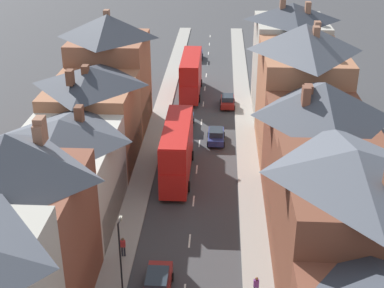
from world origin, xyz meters
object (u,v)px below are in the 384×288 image
object	(u,v)px
double_decker_bus_lead	(191,74)
car_parked_left_b	(185,121)
double_decker_bus_mid_street	(177,149)
pedestrian_mid_right	(256,286)
car_parked_left_a	(197,54)
car_parked_right_a	(158,284)
car_mid_black	(216,136)
pedestrian_far_left	(123,246)
street_lamp	(120,251)
car_near_blue	(228,101)

from	to	relation	value
double_decker_bus_lead	car_parked_left_b	bearing A→B (deg)	-89.95
double_decker_bus_mid_street	pedestrian_mid_right	xyz separation A→B (m)	(6.63, -16.91, -1.78)
double_decker_bus_mid_street	car_parked_left_a	xyz separation A→B (m)	(0.01, 39.76, -1.97)
car_parked_left_a	car_parked_right_a	size ratio (longest dim) A/B	0.91
car_parked_right_a	double_decker_bus_lead	bearing A→B (deg)	90.01
car_parked_left_b	pedestrian_mid_right	bearing A→B (deg)	-76.94
double_decker_bus_lead	double_decker_bus_mid_street	world-z (taller)	same
car_parked_left_a	car_parked_right_a	bearing A→B (deg)	-90.00
car_mid_black	pedestrian_far_left	size ratio (longest dim) A/B	2.49
car_mid_black	street_lamp	bearing A→B (deg)	-103.97
double_decker_bus_lead	car_parked_right_a	xyz separation A→B (m)	(0.01, -39.77, -1.97)
car_near_blue	pedestrian_far_left	xyz separation A→B (m)	(-7.91, -31.45, 0.22)
car_parked_left_b	double_decker_bus_lead	bearing A→B (deg)	90.05
double_decker_bus_lead	car_near_blue	world-z (taller)	double_decker_bus_lead
pedestrian_mid_right	pedestrian_far_left	distance (m)	10.39
pedestrian_far_left	street_lamp	distance (m)	4.21
double_decker_bus_mid_street	car_parked_right_a	distance (m)	16.93
double_decker_bus_lead	double_decker_bus_mid_street	bearing A→B (deg)	-90.00
pedestrian_far_left	street_lamp	size ratio (longest dim) A/B	0.29
car_mid_black	double_decker_bus_lead	bearing A→B (deg)	103.38
double_decker_bus_mid_street	street_lamp	bearing A→B (deg)	-98.39
double_decker_bus_mid_street	pedestrian_far_left	world-z (taller)	double_decker_bus_mid_street
pedestrian_far_left	pedestrian_mid_right	bearing A→B (deg)	-22.07
car_parked_left_a	car_mid_black	xyz separation A→B (m)	(3.60, -31.99, -0.05)
car_near_blue	pedestrian_mid_right	bearing A→B (deg)	-87.21
car_mid_black	pedestrian_far_left	xyz separation A→B (m)	(-6.61, -20.78, 0.23)
double_decker_bus_lead	car_parked_left_a	bearing A→B (deg)	89.97
double_decker_bus_mid_street	pedestrian_mid_right	distance (m)	18.25
double_decker_bus_mid_street	car_parked_left_a	distance (m)	39.81
double_decker_bus_lead	car_mid_black	distance (m)	15.73
car_parked_left_a	pedestrian_far_left	distance (m)	52.85
double_decker_bus_mid_street	car_mid_black	xyz separation A→B (m)	(3.61, 7.78, -2.01)
double_decker_bus_mid_street	car_near_blue	distance (m)	19.19
car_near_blue	street_lamp	distance (m)	35.84
double_decker_bus_mid_street	car_parked_right_a	size ratio (longest dim) A/B	2.56
car_parked_left_a	street_lamp	xyz separation A→B (m)	(-2.45, -56.31, 2.39)
car_parked_left_a	double_decker_bus_lead	bearing A→B (deg)	-90.03
car_near_blue	car_parked_right_a	distance (m)	35.60
double_decker_bus_lead	car_near_blue	bearing A→B (deg)	-42.57
car_parked_left_a	pedestrian_mid_right	world-z (taller)	pedestrian_mid_right
car_mid_black	pedestrian_far_left	distance (m)	21.81
car_near_blue	car_parked_left_a	xyz separation A→B (m)	(-4.90, 21.32, 0.04)
pedestrian_mid_right	street_lamp	size ratio (longest dim) A/B	0.29
double_decker_bus_lead	pedestrian_far_left	size ratio (longest dim) A/B	6.71
double_decker_bus_mid_street	car_parked_right_a	world-z (taller)	double_decker_bus_mid_street
car_parked_left_b	double_decker_bus_mid_street	bearing A→B (deg)	-90.04
street_lamp	pedestrian_far_left	bearing A→B (deg)	98.97
pedestrian_far_left	street_lamp	world-z (taller)	street_lamp
car_near_blue	car_mid_black	size ratio (longest dim) A/B	0.95
car_near_blue	car_parked_left_b	bearing A→B (deg)	-125.71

